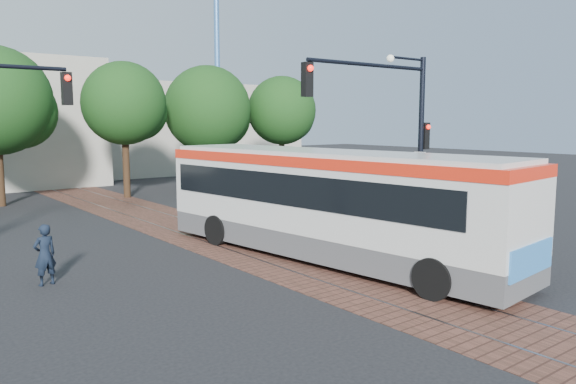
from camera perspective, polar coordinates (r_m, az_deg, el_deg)
name	(u,v)px	position (r m, az deg, el deg)	size (l,w,h in m)	color
ground	(287,259)	(16.97, -0.12, -6.82)	(120.00, 120.00, 0.00)	black
trackbed	(218,237)	(20.20, -7.11, -4.57)	(3.60, 40.00, 0.02)	brown
tree_row	(116,107)	(31.53, -17.09, 8.26)	(26.40, 5.60, 7.67)	#382314
warehouses	(25,125)	(42.84, -25.17, 6.16)	(40.00, 13.00, 8.00)	#ADA899
crane	(217,49)	(55.18, -7.23, 14.24)	(8.00, 0.50, 18.00)	#3F72B2
city_bus	(326,199)	(16.74, 3.88, -0.72)	(3.98, 12.34, 3.25)	#48494B
traffic_island	(415,233)	(19.58, 12.78, -4.11)	(2.20, 5.20, 1.13)	gray
signal_pole_main	(397,120)	(18.53, 11.00, 7.22)	(5.49, 0.46, 6.00)	black
officer	(45,255)	(15.44, -23.48, -5.87)	(0.57, 0.37, 1.56)	black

